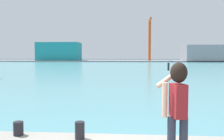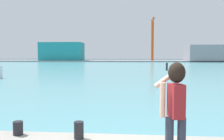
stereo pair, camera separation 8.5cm
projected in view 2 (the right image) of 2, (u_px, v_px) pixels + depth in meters
ground_plane at (131, 66)px, 53.39m from camera, size 220.00×220.00×0.00m
harbor_water at (131, 66)px, 55.38m from camera, size 140.00×100.00×0.02m
far_shore_dock at (132, 61)px, 95.14m from camera, size 140.00×20.00×0.43m
person_photographer at (175, 103)px, 3.96m from camera, size 0.53×0.55×1.74m
harbor_bollard at (79, 130)px, 5.30m from camera, size 0.21×0.21×0.39m
harbor_bollard_2 at (18, 128)px, 5.57m from camera, size 0.23×0.23×0.32m
warehouse_left at (62, 52)px, 94.14m from camera, size 16.14×9.12×6.97m
warehouse_right at (208, 53)px, 87.46m from camera, size 15.48×11.32×5.66m
port_crane at (153, 36)px, 89.07m from camera, size 1.21×9.40×15.46m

